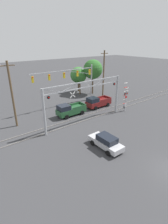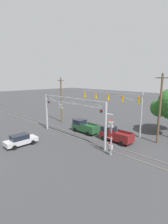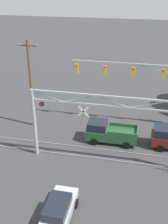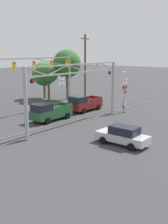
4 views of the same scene
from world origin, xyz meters
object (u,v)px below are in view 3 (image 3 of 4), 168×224
Objects in this scene: traffic_signal_span at (158,79)px; crossing_gantry at (112,121)px; sedan_waiting at (58,211)px; utility_pole_left at (31,84)px; pickup_truck_lead at (109,132)px.

crossing_gantry is at bearing -115.13° from traffic_signal_span.
sedan_waiting is 13.74m from utility_pole_left.
traffic_signal_span is at bearing 12.27° from utility_pole_left.
crossing_gantry is 9.90m from utility_pole_left.
pickup_truck_lead is 10.34m from sedan_waiting.
sedan_waiting is at bearing -109.66° from crossing_gantry.
traffic_signal_span reaches higher than pickup_truck_lead.
crossing_gantry is 1.07× the size of traffic_signal_span.
sedan_waiting is at bearing -62.12° from utility_pole_left.
crossing_gantry is 2.78× the size of pickup_truck_lead.
utility_pole_left is at bearing 150.60° from crossing_gantry.
sedan_waiting is at bearing -100.45° from pickup_truck_lead.
crossing_gantry is 3.11× the size of sedan_waiting.
crossing_gantry is 1.48× the size of utility_pole_left.
pickup_truck_lead is 8.97m from utility_pole_left.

